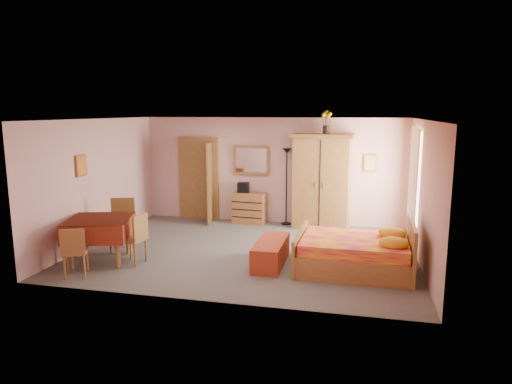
% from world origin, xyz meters
% --- Properties ---
extents(floor, '(6.50, 6.50, 0.00)m').
position_xyz_m(floor, '(0.00, 0.00, 0.00)').
color(floor, slate).
rests_on(floor, ground).
extents(ceiling, '(6.50, 6.50, 0.00)m').
position_xyz_m(ceiling, '(0.00, 0.00, 2.60)').
color(ceiling, brown).
rests_on(ceiling, wall_back).
extents(wall_back, '(6.50, 0.10, 2.60)m').
position_xyz_m(wall_back, '(0.00, 2.50, 1.30)').
color(wall_back, '#D29C98').
rests_on(wall_back, floor).
extents(wall_front, '(6.50, 0.10, 2.60)m').
position_xyz_m(wall_front, '(0.00, -2.50, 1.30)').
color(wall_front, '#D29C98').
rests_on(wall_front, floor).
extents(wall_left, '(0.10, 5.00, 2.60)m').
position_xyz_m(wall_left, '(-3.25, 0.00, 1.30)').
color(wall_left, '#D29C98').
rests_on(wall_left, floor).
extents(wall_right, '(0.10, 5.00, 2.60)m').
position_xyz_m(wall_right, '(3.25, 0.00, 1.30)').
color(wall_right, '#D29C98').
rests_on(wall_right, floor).
extents(doorway, '(1.06, 0.12, 2.15)m').
position_xyz_m(doorway, '(-1.90, 2.47, 1.02)').
color(doorway, '#9E6B35').
rests_on(doorway, floor).
extents(window, '(0.08, 1.40, 1.95)m').
position_xyz_m(window, '(3.21, 1.20, 1.45)').
color(window, white).
rests_on(window, wall_right).
extents(picture_left, '(0.04, 0.32, 0.42)m').
position_xyz_m(picture_left, '(-3.22, -0.60, 1.70)').
color(picture_left, orange).
rests_on(picture_left, wall_left).
extents(picture_back, '(0.30, 0.04, 0.40)m').
position_xyz_m(picture_back, '(2.35, 2.47, 1.55)').
color(picture_back, '#D8BF59').
rests_on(picture_back, wall_back).
extents(chest_of_drawers, '(0.84, 0.46, 0.76)m').
position_xyz_m(chest_of_drawers, '(-0.52, 2.24, 0.38)').
color(chest_of_drawers, '#A16536').
rests_on(chest_of_drawers, floor).
extents(wall_mirror, '(0.91, 0.06, 0.72)m').
position_xyz_m(wall_mirror, '(-0.52, 2.45, 1.55)').
color(wall_mirror, white).
rests_on(wall_mirror, wall_back).
extents(stereo, '(0.27, 0.20, 0.25)m').
position_xyz_m(stereo, '(-0.68, 2.29, 0.89)').
color(stereo, black).
rests_on(stereo, chest_of_drawers).
extents(floor_lamp, '(0.27, 0.27, 1.87)m').
position_xyz_m(floor_lamp, '(0.39, 2.33, 0.94)').
color(floor_lamp, black).
rests_on(floor_lamp, floor).
extents(wardrobe, '(1.47, 0.82, 2.23)m').
position_xyz_m(wardrobe, '(1.25, 2.22, 1.12)').
color(wardrobe, '#A67038').
rests_on(wardrobe, floor).
extents(sunflower_vase, '(0.22, 0.22, 0.54)m').
position_xyz_m(sunflower_vase, '(1.32, 2.22, 2.50)').
color(sunflower_vase, yellow).
rests_on(sunflower_vase, wardrobe).
extents(bed, '(2.04, 1.62, 0.92)m').
position_xyz_m(bed, '(2.07, -0.61, 0.46)').
color(bed, '#CF144C').
rests_on(bed, floor).
extents(bench, '(0.49, 1.32, 0.44)m').
position_xyz_m(bench, '(0.60, -0.68, 0.22)').
color(bench, maroon).
rests_on(bench, floor).
extents(dining_table, '(1.37, 1.37, 0.82)m').
position_xyz_m(dining_table, '(-2.51, -1.21, 0.41)').
color(dining_table, maroon).
rests_on(dining_table, floor).
extents(chair_south, '(0.51, 0.51, 0.85)m').
position_xyz_m(chair_south, '(-2.52, -1.97, 0.43)').
color(chair_south, '#A96939').
rests_on(chair_south, floor).
extents(chair_north, '(0.59, 0.59, 1.03)m').
position_xyz_m(chair_north, '(-2.46, -0.51, 0.52)').
color(chair_north, '#A36D37').
rests_on(chair_north, floor).
extents(chair_west, '(0.45, 0.45, 0.91)m').
position_xyz_m(chair_west, '(-3.26, -1.27, 0.46)').
color(chair_west, '#A97739').
rests_on(chair_west, floor).
extents(chair_east, '(0.47, 0.47, 0.93)m').
position_xyz_m(chair_east, '(-1.88, -1.17, 0.46)').
color(chair_east, '#A07236').
rests_on(chair_east, floor).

